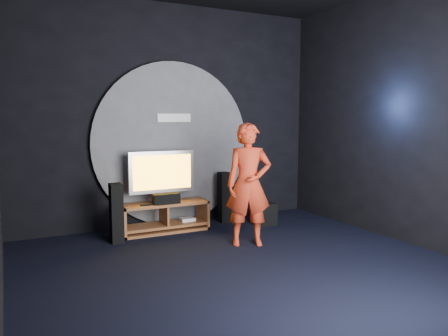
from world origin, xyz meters
The scene contains 12 objects.
floor centered at (0.00, 0.00, 0.00)m, with size 5.00×5.00×0.00m, color black.
back_wall centered at (0.00, 2.50, 1.75)m, with size 5.00×0.04×3.50m, color black.
right_wall centered at (2.50, 0.00, 1.75)m, with size 0.04×5.00×3.50m, color black.
wall_disc_panel centered at (0.00, 2.44, 1.30)m, with size 2.60×0.11×2.60m.
media_console centered at (-0.30, 2.05, 0.20)m, with size 1.33×0.45×0.45m.
tv centered at (-0.31, 2.12, 0.87)m, with size 1.02×0.22×0.77m.
center_speaker centered at (-0.31, 1.94, 0.53)m, with size 0.40×0.15×0.15m, color black.
remote centered at (-0.61, 1.93, 0.46)m, with size 0.18×0.05×0.02m, color black.
tower_speaker_left centered at (-1.09, 1.77, 0.41)m, with size 0.17×0.18×0.83m, color black.
tower_speaker_right centered at (0.78, 2.19, 0.41)m, with size 0.17×0.18×0.83m, color black.
subwoofer centered at (1.28, 1.73, 0.18)m, with size 0.32×0.32×0.35m, color black.
player centered at (0.49, 0.88, 0.83)m, with size 0.60×0.40×1.66m, color red.
Camera 1 is at (-2.41, -4.16, 1.73)m, focal length 35.00 mm.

